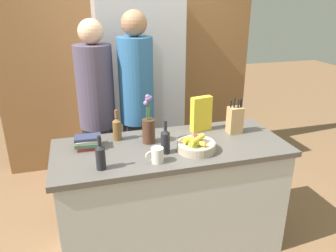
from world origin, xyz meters
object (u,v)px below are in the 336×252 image
Objects in this scene: refrigerator at (139,86)px; fruit_bowl at (196,145)px; coffee_mug at (157,155)px; person_at_sink at (97,109)px; bottle_vinegar at (117,128)px; knife_block at (235,120)px; book_stack at (88,142)px; bottle_wine at (101,156)px; person_in_blue at (137,103)px; bottle_oil at (165,140)px; cereal_box at (201,114)px; flower_vase at (149,128)px.

fruit_bowl is (0.13, -1.44, -0.08)m from refrigerator.
person_at_sink is at bearing 109.06° from coffee_mug.
bottle_vinegar reaches higher than fruit_bowl.
knife_block is 1.22× the size of bottle_vinegar.
person_at_sink is (-0.31, 0.90, 0.06)m from coffee_mug.
refrigerator is 10.53× the size of book_stack.
refrigerator is at bearing 70.22° from bottle_wine.
book_stack is 0.68m from person_in_blue.
bottle_wine is at bearing -121.02° from person_in_blue.
knife_block is at bearing 29.36° from fruit_bowl.
book_stack is 0.80× the size of bottle_oil.
bottle_wine is (-0.55, -1.52, -0.03)m from refrigerator.
bottle_wine is (-0.16, -0.43, -0.00)m from bottle_vinegar.
bottle_wine is (0.06, -0.35, 0.04)m from book_stack.
coffee_mug is 0.55m from book_stack.
cereal_box is 0.16× the size of person_at_sink.
knife_block is 0.71m from flower_vase.
person_in_blue reaches higher than knife_block.
refrigerator is at bearing 82.20° from flower_vase.
cereal_box is at bearing -8.41° from person_at_sink.
refrigerator is 7.16× the size of cereal_box.
bottle_vinegar reaches higher than coffee_mug.
person_at_sink is 0.96× the size of person_in_blue.
book_stack is 0.81× the size of bottle_vinegar.
book_stack is at bearing -117.45° from refrigerator.
bottle_oil reaches higher than book_stack.
refrigerator is 1.11× the size of person_in_blue.
bottle_wine is (-0.45, -0.11, -0.01)m from bottle_oil.
bottle_vinegar is 1.05× the size of bottle_wine.
bottle_wine is 0.90m from person_at_sink.
knife_block is 1.15m from book_stack.
book_stack is at bearing 155.50° from bottle_oil.
person_in_blue is at bearing 138.67° from cereal_box.
fruit_bowl is at bearing 7.08° from bottle_wine.
cereal_box is (0.30, -1.08, 0.02)m from refrigerator.
flower_vase is at bearing 109.30° from bottle_oil.
person_at_sink reaches higher than book_stack.
refrigerator is at bearing 70.52° from bottle_vinegar.
knife_block is 1.13m from bottle_wine.
coffee_mug is at bearing -137.33° from cereal_box.
coffee_mug is 0.16m from bottle_oil.
fruit_bowl is at bearing -30.91° from person_at_sink.
bottle_oil reaches higher than coffee_mug.
coffee_mug is (-0.02, -0.33, -0.07)m from flower_vase.
bottle_wine is at bearing -152.68° from cereal_box.
person_at_sink reaches higher than fruit_bowl.
bottle_oil is 0.43m from bottle_vinegar.
book_stack is 0.25m from bottle_vinegar.
bottle_wine is at bearing -110.53° from bottle_vinegar.
bottle_vinegar is at bearing 172.80° from knife_block.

